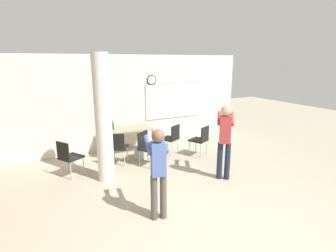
{
  "coord_description": "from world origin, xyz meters",
  "views": [
    {
      "loc": [
        -2.39,
        -2.5,
        2.63
      ],
      "look_at": [
        0.2,
        2.6,
        1.2
      ],
      "focal_mm": 28.0,
      "sensor_mm": 36.0,
      "label": 1
    }
  ],
  "objects": [
    {
      "name": "waste_bin",
      "position": [
        0.0,
        3.92,
        0.19
      ],
      "size": [
        0.31,
        0.31,
        0.37
      ],
      "color": "#B2B2B7",
      "rests_on": "ground_plane"
    },
    {
      "name": "wall_back",
      "position": [
        0.03,
        5.06,
        1.4
      ],
      "size": [
        8.0,
        0.15,
        2.8
      ],
      "color": "silver",
      "rests_on": "ground_plane"
    },
    {
      "name": "chair_near_pillar",
      "position": [
        -1.87,
        3.57,
        0.51
      ],
      "size": [
        0.61,
        0.61,
        0.87
      ],
      "color": "black",
      "rests_on": "ground_plane"
    },
    {
      "name": "support_pillar",
      "position": [
        -1.14,
        3.04,
        1.4
      ],
      "size": [
        0.36,
        0.36,
        2.8
      ],
      "color": "silver",
      "rests_on": "ground_plane"
    },
    {
      "name": "chair_mid_room",
      "position": [
        1.6,
        3.35,
        0.51
      ],
      "size": [
        0.59,
        0.59,
        0.87
      ],
      "color": "black",
      "rests_on": "ground_plane"
    },
    {
      "name": "ground_plane",
      "position": [
        0.0,
        0.0,
        0.0
      ],
      "size": [
        24.0,
        24.0,
        0.0
      ],
      "primitive_type": "plane",
      "color": "#ADA389"
    },
    {
      "name": "bottle_on_table",
      "position": [
        -0.56,
        4.51,
        0.85
      ],
      "size": [
        0.07,
        0.07,
        0.27
      ],
      "color": "#1E6B2D",
      "rests_on": "folding_table"
    },
    {
      "name": "person_playing_front",
      "position": [
        -0.72,
        1.15,
        0.93
      ],
      "size": [
        0.45,
        0.65,
        1.58
      ],
      "color": "#514C47",
      "rests_on": "ground_plane"
    },
    {
      "name": "chair_table_left",
      "position": [
        -0.65,
        3.75,
        0.51
      ],
      "size": [
        0.6,
        0.6,
        0.87
      ],
      "color": "black",
      "rests_on": "ground_plane"
    },
    {
      "name": "chair_table_front",
      "position": [
        0.01,
        3.42,
        0.51
      ],
      "size": [
        0.61,
        0.61,
        0.87
      ],
      "color": "black",
      "rests_on": "ground_plane"
    },
    {
      "name": "person_playing_side",
      "position": [
        1.25,
        1.9,
        1.0
      ],
      "size": [
        0.62,
        0.68,
        1.7
      ],
      "color": "#1E2338",
      "rests_on": "ground_plane"
    },
    {
      "name": "folding_table",
      "position": [
        -0.18,
        4.47,
        0.69
      ],
      "size": [
        1.45,
        0.71,
        0.74
      ],
      "color": "tan",
      "rests_on": "ground_plane"
    },
    {
      "name": "chair_table_right",
      "position": [
        0.94,
        3.85,
        0.51
      ],
      "size": [
        0.6,
        0.6,
        0.87
      ],
      "color": "black",
      "rests_on": "ground_plane"
    }
  ]
}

